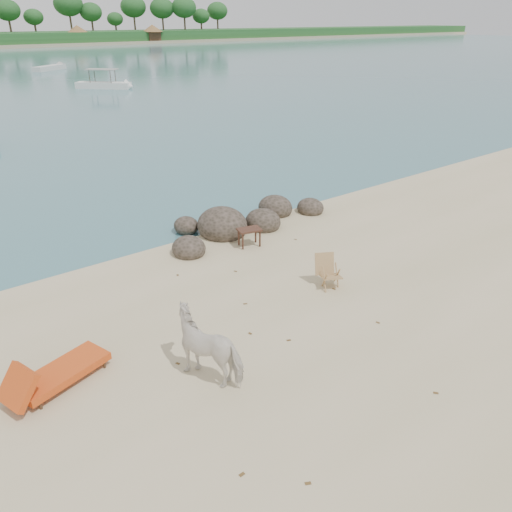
{
  "coord_description": "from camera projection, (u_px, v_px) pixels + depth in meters",
  "views": [
    {
      "loc": [
        -6.32,
        -7.15,
        6.54
      ],
      "look_at": [
        0.69,
        2.0,
        1.0
      ],
      "focal_mm": 35.0,
      "sensor_mm": 36.0,
      "label": 1
    }
  ],
  "objects": [
    {
      "name": "cow",
      "position": [
        211.0,
        346.0,
        9.82
      ],
      "size": [
        1.38,
        1.81,
        1.39
      ],
      "primitive_type": "imported",
      "rotation": [
        0.0,
        0.0,
        3.58
      ],
      "color": "white",
      "rests_on": "ground"
    },
    {
      "name": "lounge_chair",
      "position": [
        62.0,
        368.0,
        9.74
      ],
      "size": [
        2.38,
        1.42,
        0.67
      ],
      "primitive_type": null,
      "rotation": [
        0.0,
        0.0,
        0.3
      ],
      "color": "orange",
      "rests_on": "ground"
    },
    {
      "name": "boat_far",
      "position": [
        49.0,
        67.0,
        67.95
      ],
      "size": [
        5.85,
        4.9,
        0.73
      ],
      "primitive_type": null,
      "rotation": [
        0.0,
        0.0,
        0.65
      ],
      "color": "silver",
      "rests_on": "water"
    },
    {
      "name": "boat_mid",
      "position": [
        102.0,
        72.0,
        50.19
      ],
      "size": [
        5.35,
        5.42,
        3.03
      ],
      "primitive_type": null,
      "rotation": [
        0.0,
        0.0,
        -0.79
      ],
      "color": "silver",
      "rests_on": "water"
    },
    {
      "name": "dead_leaves",
      "position": [
        272.0,
        322.0,
        11.81
      ],
      "size": [
        6.9,
        7.42,
        0.0
      ],
      "color": "brown",
      "rests_on": "ground"
    },
    {
      "name": "boulders",
      "position": [
        241.0,
        223.0,
        16.95
      ],
      "size": [
        6.37,
        2.8,
        1.21
      ],
      "rotation": [
        0.0,
        0.0,
        0.01
      ],
      "color": "#2B261C",
      "rests_on": "ground"
    },
    {
      "name": "deck_chair",
      "position": [
        331.0,
        273.0,
        13.16
      ],
      "size": [
        0.79,
        0.81,
        0.88
      ],
      "primitive_type": null,
      "rotation": [
        0.0,
        0.0,
        -0.51
      ],
      "color": "tan",
      "rests_on": "ground"
    },
    {
      "name": "side_table",
      "position": [
        249.0,
        238.0,
        15.59
      ],
      "size": [
        0.81,
        0.62,
        0.57
      ],
      "primitive_type": null,
      "rotation": [
        0.0,
        0.0,
        -0.26
      ],
      "color": "#371E16",
      "rests_on": "ground"
    }
  ]
}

